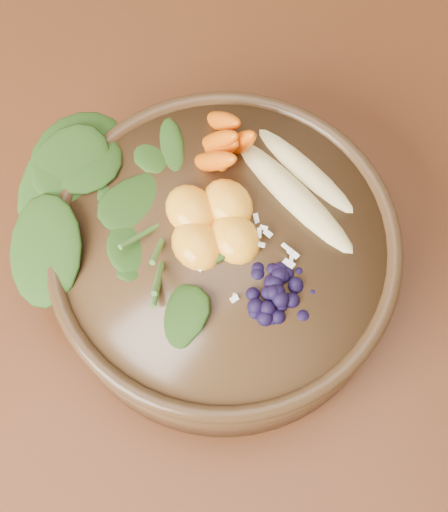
{
  "coord_description": "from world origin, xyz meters",
  "views": [
    {
      "loc": [
        -0.09,
        -0.29,
        1.44
      ],
      "look_at": [
        0.05,
        -0.07,
        0.8
      ],
      "focal_mm": 50.0,
      "sensor_mm": 36.0,
      "label": 1
    }
  ],
  "objects_px": {
    "blueberry_pile": "(275,286)",
    "stoneware_bowl": "(224,260)",
    "mandarin_cluster": "(212,216)",
    "kale_heap": "(133,208)",
    "banana_halves": "(301,175)",
    "dining_table": "(151,279)",
    "carrot_cluster": "(215,117)"
  },
  "relations": [
    {
      "from": "stoneware_bowl",
      "to": "blueberry_pile",
      "type": "height_order",
      "value": "blueberry_pile"
    },
    {
      "from": "stoneware_bowl",
      "to": "mandarin_cluster",
      "type": "height_order",
      "value": "mandarin_cluster"
    },
    {
      "from": "mandarin_cluster",
      "to": "dining_table",
      "type": "bearing_deg",
      "value": 136.7
    },
    {
      "from": "stoneware_bowl",
      "to": "banana_halves",
      "type": "bearing_deg",
      "value": 7.61
    },
    {
      "from": "mandarin_cluster",
      "to": "blueberry_pile",
      "type": "xyz_separation_m",
      "value": [
        0.01,
        -0.09,
        0.0
      ]
    },
    {
      "from": "dining_table",
      "to": "stoneware_bowl",
      "type": "bearing_deg",
      "value": -53.0
    },
    {
      "from": "banana_halves",
      "to": "mandarin_cluster",
      "type": "xyz_separation_m",
      "value": [
        -0.09,
        0.01,
        0.0
      ]
    },
    {
      "from": "banana_halves",
      "to": "blueberry_pile",
      "type": "distance_m",
      "value": 0.12
    },
    {
      "from": "stoneware_bowl",
      "to": "carrot_cluster",
      "type": "distance_m",
      "value": 0.14
    },
    {
      "from": "banana_halves",
      "to": "carrot_cluster",
      "type": "bearing_deg",
      "value": 113.06
    },
    {
      "from": "stoneware_bowl",
      "to": "kale_heap",
      "type": "distance_m",
      "value": 0.11
    },
    {
      "from": "dining_table",
      "to": "carrot_cluster",
      "type": "height_order",
      "value": "carrot_cluster"
    },
    {
      "from": "dining_table",
      "to": "mandarin_cluster",
      "type": "relative_size",
      "value": 15.44
    },
    {
      "from": "banana_halves",
      "to": "blueberry_pile",
      "type": "relative_size",
      "value": 1.24
    },
    {
      "from": "blueberry_pile",
      "to": "banana_halves",
      "type": "bearing_deg",
      "value": 43.36
    },
    {
      "from": "stoneware_bowl",
      "to": "kale_heap",
      "type": "height_order",
      "value": "kale_heap"
    },
    {
      "from": "blueberry_pile",
      "to": "kale_heap",
      "type": "bearing_deg",
      "value": 116.67
    },
    {
      "from": "carrot_cluster",
      "to": "banana_halves",
      "type": "relative_size",
      "value": 0.48
    },
    {
      "from": "kale_heap",
      "to": "banana_halves",
      "type": "bearing_deg",
      "value": -18.68
    },
    {
      "from": "banana_halves",
      "to": "mandarin_cluster",
      "type": "height_order",
      "value": "mandarin_cluster"
    },
    {
      "from": "carrot_cluster",
      "to": "mandarin_cluster",
      "type": "xyz_separation_m",
      "value": [
        -0.05,
        -0.07,
        -0.03
      ]
    },
    {
      "from": "blueberry_pile",
      "to": "stoneware_bowl",
      "type": "bearing_deg",
      "value": 97.73
    },
    {
      "from": "kale_heap",
      "to": "banana_halves",
      "type": "xyz_separation_m",
      "value": [
        0.15,
        -0.05,
        -0.01
      ]
    },
    {
      "from": "stoneware_bowl",
      "to": "mandarin_cluster",
      "type": "bearing_deg",
      "value": 88.53
    },
    {
      "from": "dining_table",
      "to": "stoneware_bowl",
      "type": "xyz_separation_m",
      "value": [
        0.05,
        -0.07,
        0.14
      ]
    },
    {
      "from": "kale_heap",
      "to": "carrot_cluster",
      "type": "height_order",
      "value": "carrot_cluster"
    },
    {
      "from": "carrot_cluster",
      "to": "kale_heap",
      "type": "bearing_deg",
      "value": -169.49
    },
    {
      "from": "dining_table",
      "to": "stoneware_bowl",
      "type": "relative_size",
      "value": 4.9
    },
    {
      "from": "stoneware_bowl",
      "to": "kale_heap",
      "type": "relative_size",
      "value": 1.53
    },
    {
      "from": "dining_table",
      "to": "blueberry_pile",
      "type": "xyz_separation_m",
      "value": [
        0.06,
        -0.14,
        0.2
      ]
    },
    {
      "from": "carrot_cluster",
      "to": "banana_halves",
      "type": "bearing_deg",
      "value": -66.94
    },
    {
      "from": "dining_table",
      "to": "kale_heap",
      "type": "bearing_deg",
      "value": -102.36
    }
  ]
}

